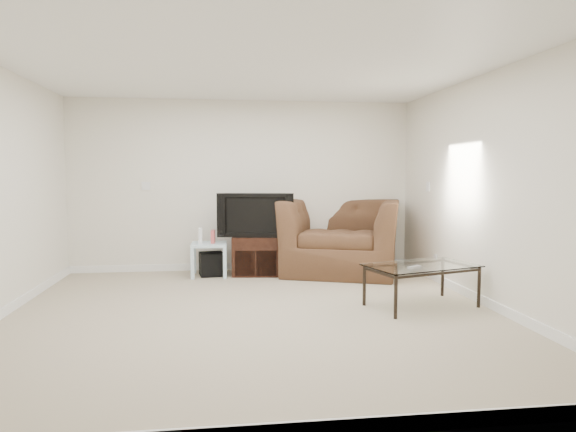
{
  "coord_description": "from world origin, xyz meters",
  "views": [
    {
      "loc": [
        -0.33,
        -5.12,
        1.43
      ],
      "look_at": [
        0.5,
        1.2,
        0.9
      ],
      "focal_mm": 32.0,
      "sensor_mm": 36.0,
      "label": 1
    }
  ],
  "objects": [
    {
      "name": "game_case",
      "position": [
        -0.44,
        2.03,
        0.55
      ],
      "size": [
        0.06,
        0.14,
        0.18
      ],
      "primitive_type": "cube",
      "rotation": [
        0.0,
        0.0,
        -0.12
      ],
      "color": "#CC4C4C",
      "rests_on": "side_table"
    },
    {
      "name": "remote",
      "position": [
        1.65,
        -0.08,
        0.46
      ],
      "size": [
        0.18,
        0.14,
        0.02
      ],
      "primitive_type": "cube",
      "rotation": [
        0.0,
        0.0,
        0.57
      ],
      "color": "#B2B2B7",
      "rests_on": "coffee_table"
    },
    {
      "name": "recliner",
      "position": [
        1.38,
        2.05,
        0.71
      ],
      "size": [
        1.88,
        1.54,
        1.42
      ],
      "primitive_type": "imported",
      "rotation": [
        0.0,
        0.0,
        -0.35
      ],
      "color": "#492B19",
      "rests_on": "floor"
    },
    {
      "name": "television",
      "position": [
        0.16,
        2.02,
        0.85
      ],
      "size": [
        1.0,
        0.35,
        0.61
      ],
      "primitive_type": "imported",
      "rotation": [
        0.0,
        0.0,
        -0.16
      ],
      "color": "black",
      "rests_on": "tv_stand"
    },
    {
      "name": "floor",
      "position": [
        0.0,
        0.0,
        0.0
      ],
      "size": [
        5.0,
        5.0,
        0.0
      ],
      "primitive_type": "plane",
      "color": "tan",
      "rests_on": "ground"
    },
    {
      "name": "plate_right_switch",
      "position": [
        2.49,
        1.6,
        1.25
      ],
      "size": [
        0.02,
        0.09,
        0.13
      ],
      "primitive_type": "cube",
      "color": "white",
      "rests_on": "wall_right"
    },
    {
      "name": "coffee_table",
      "position": [
        1.8,
        0.08,
        0.23
      ],
      "size": [
        1.29,
        0.95,
        0.45
      ],
      "primitive_type": null,
      "rotation": [
        0.0,
        0.0,
        0.29
      ],
      "color": "black",
      "rests_on": "floor"
    },
    {
      "name": "plate_right_outlet",
      "position": [
        2.49,
        1.3,
        0.3
      ],
      "size": [
        0.02,
        0.08,
        0.12
      ],
      "primitive_type": "cube",
      "color": "white",
      "rests_on": "wall_right"
    },
    {
      "name": "ceiling",
      "position": [
        0.0,
        0.0,
        2.5
      ],
      "size": [
        5.0,
        5.0,
        0.0
      ],
      "primitive_type": "plane",
      "color": "white",
      "rests_on": "ground"
    },
    {
      "name": "side_table",
      "position": [
        -0.5,
        2.05,
        0.23
      ],
      "size": [
        0.49,
        0.49,
        0.46
      ],
      "primitive_type": null,
      "rotation": [
        0.0,
        0.0,
        -0.01
      ],
      "color": "#CAECF6",
      "rests_on": "floor"
    },
    {
      "name": "subwoofer",
      "position": [
        -0.47,
        2.07,
        0.16
      ],
      "size": [
        0.36,
        0.36,
        0.32
      ],
      "primitive_type": "cube",
      "rotation": [
        0.0,
        0.0,
        0.14
      ],
      "color": "black",
      "rests_on": "floor"
    },
    {
      "name": "tv_stand",
      "position": [
        0.16,
        2.05,
        0.27
      ],
      "size": [
        0.7,
        0.53,
        0.55
      ],
      "primitive_type": null,
      "rotation": [
        0.0,
        0.0,
        -0.11
      ],
      "color": "black",
      "rests_on": "floor"
    },
    {
      "name": "dvd_player",
      "position": [
        0.16,
        2.01,
        0.46
      ],
      "size": [
        0.43,
        0.32,
        0.06
      ],
      "primitive_type": "cube",
      "rotation": [
        0.0,
        0.0,
        -0.11
      ],
      "color": "black",
      "rests_on": "tv_stand"
    },
    {
      "name": "game_console",
      "position": [
        -0.62,
        2.03,
        0.57
      ],
      "size": [
        0.05,
        0.16,
        0.21
      ],
      "primitive_type": "cube",
      "rotation": [
        0.0,
        0.0,
        0.03
      ],
      "color": "white",
      "rests_on": "side_table"
    },
    {
      "name": "plate_back",
      "position": [
        -1.4,
        2.49,
        1.25
      ],
      "size": [
        0.12,
        0.02,
        0.12
      ],
      "primitive_type": "cube",
      "color": "white",
      "rests_on": "wall_back"
    },
    {
      "name": "wall_right",
      "position": [
        2.5,
        0.0,
        1.25
      ],
      "size": [
        0.02,
        5.0,
        2.5
      ],
      "primitive_type": "cube",
      "color": "silver",
      "rests_on": "ground"
    },
    {
      "name": "wall_back",
      "position": [
        0.0,
        2.5,
        1.25
      ],
      "size": [
        5.0,
        0.02,
        2.5
      ],
      "primitive_type": "cube",
      "color": "silver",
      "rests_on": "ground"
    }
  ]
}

